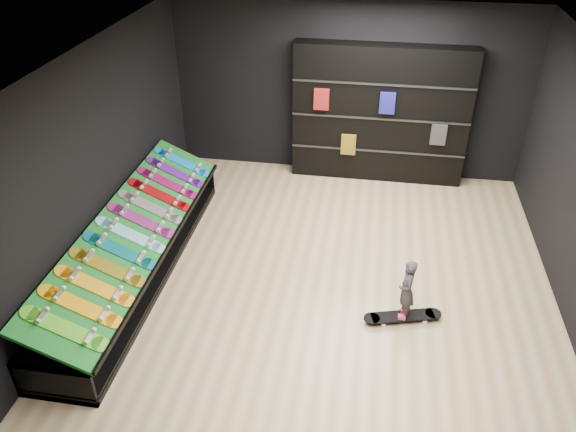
% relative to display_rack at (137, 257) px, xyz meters
% --- Properties ---
extents(floor, '(6.00, 7.00, 0.01)m').
position_rel_display_rack_xyz_m(floor, '(2.55, 0.00, -0.25)').
color(floor, tan).
rests_on(floor, ground).
extents(ceiling, '(6.00, 7.00, 0.01)m').
position_rel_display_rack_xyz_m(ceiling, '(2.55, 0.00, 2.75)').
color(ceiling, white).
rests_on(ceiling, ground).
extents(wall_back, '(6.00, 0.02, 3.00)m').
position_rel_display_rack_xyz_m(wall_back, '(2.55, 3.50, 1.25)').
color(wall_back, black).
rests_on(wall_back, ground).
extents(wall_left, '(0.02, 7.00, 3.00)m').
position_rel_display_rack_xyz_m(wall_left, '(-0.45, 0.00, 1.25)').
color(wall_left, black).
rests_on(wall_left, ground).
extents(display_rack, '(0.90, 4.50, 0.50)m').
position_rel_display_rack_xyz_m(display_rack, '(0.00, 0.00, 0.00)').
color(display_rack, black).
rests_on(display_rack, ground).
extents(turf_ramp, '(0.92, 4.50, 0.46)m').
position_rel_display_rack_xyz_m(turf_ramp, '(0.05, 0.00, 0.46)').
color(turf_ramp, '#0E5D1B').
rests_on(turf_ramp, display_rack).
extents(back_shelving, '(2.94, 0.34, 2.35)m').
position_rel_display_rack_xyz_m(back_shelving, '(3.11, 3.32, 0.93)').
color(back_shelving, black).
rests_on(back_shelving, ground).
extents(floor_skateboard, '(1.00, 0.48, 0.09)m').
position_rel_display_rack_xyz_m(floor_skateboard, '(3.58, -0.40, -0.21)').
color(floor_skateboard, black).
rests_on(floor_skateboard, ground).
extents(child, '(0.14, 0.19, 0.49)m').
position_rel_display_rack_xyz_m(child, '(3.58, -0.40, 0.08)').
color(child, black).
rests_on(child, floor_skateboard).
extents(display_board_0, '(0.93, 0.22, 0.50)m').
position_rel_display_rack_xyz_m(display_board_0, '(0.06, -1.90, 0.49)').
color(display_board_0, green).
rests_on(display_board_0, turf_ramp).
extents(display_board_1, '(0.93, 0.22, 0.50)m').
position_rel_display_rack_xyz_m(display_board_1, '(0.06, -1.55, 0.49)').
color(display_board_1, yellow).
rests_on(display_board_1, turf_ramp).
extents(display_board_2, '(0.93, 0.22, 0.50)m').
position_rel_display_rack_xyz_m(display_board_2, '(0.06, -1.21, 0.49)').
color(display_board_2, orange).
rests_on(display_board_2, turf_ramp).
extents(display_board_3, '(0.93, 0.22, 0.50)m').
position_rel_display_rack_xyz_m(display_board_3, '(0.06, -0.86, 0.49)').
color(display_board_3, yellow).
rests_on(display_board_3, turf_ramp).
extents(display_board_4, '(0.93, 0.22, 0.50)m').
position_rel_display_rack_xyz_m(display_board_4, '(0.06, -0.52, 0.49)').
color(display_board_4, '#0C8C99').
rests_on(display_board_4, turf_ramp).
extents(display_board_5, '(0.93, 0.22, 0.50)m').
position_rel_display_rack_xyz_m(display_board_5, '(0.06, -0.17, 0.49)').
color(display_board_5, '#0CB2E5').
rests_on(display_board_5, turf_ramp).
extents(display_board_6, '(0.93, 0.22, 0.50)m').
position_rel_display_rack_xyz_m(display_board_6, '(0.06, 0.17, 0.49)').
color(display_board_6, '#2626BF').
rests_on(display_board_6, turf_ramp).
extents(display_board_7, '(0.93, 0.22, 0.50)m').
position_rel_display_rack_xyz_m(display_board_7, '(0.06, 0.52, 0.49)').
color(display_board_7, black).
rests_on(display_board_7, turf_ramp).
extents(display_board_8, '(0.93, 0.22, 0.50)m').
position_rel_display_rack_xyz_m(display_board_8, '(0.06, 0.86, 0.49)').
color(display_board_8, red).
rests_on(display_board_8, turf_ramp).
extents(display_board_9, '(0.93, 0.22, 0.50)m').
position_rel_display_rack_xyz_m(display_board_9, '(0.06, 1.21, 0.49)').
color(display_board_9, '#E5198C').
rests_on(display_board_9, turf_ramp).
extents(display_board_10, '(0.93, 0.22, 0.50)m').
position_rel_display_rack_xyz_m(display_board_10, '(0.06, 1.55, 0.49)').
color(display_board_10, purple).
rests_on(display_board_10, turf_ramp).
extents(display_board_11, '(0.93, 0.22, 0.50)m').
position_rel_display_rack_xyz_m(display_board_11, '(0.06, 1.90, 0.49)').
color(display_board_11, blue).
rests_on(display_board_11, turf_ramp).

